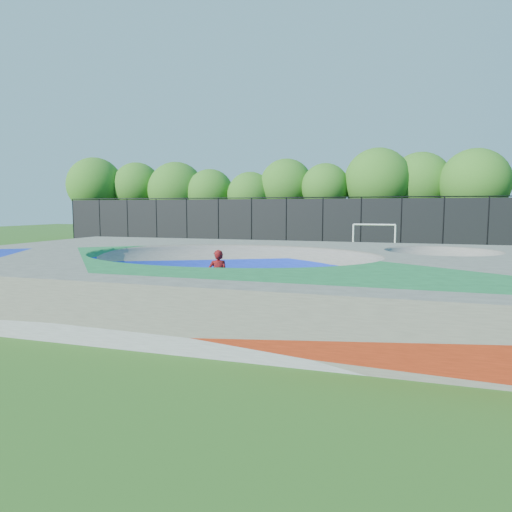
{
  "coord_description": "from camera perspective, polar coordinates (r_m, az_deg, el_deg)",
  "views": [
    {
      "loc": [
        5.87,
        -15.53,
        3.14
      ],
      "look_at": [
        0.05,
        3.0,
        1.1
      ],
      "focal_mm": 32.0,
      "sensor_mm": 36.0,
      "label": 1
    }
  ],
  "objects": [
    {
      "name": "skate_deck",
      "position": [
        16.77,
        -3.24,
        -2.21
      ],
      "size": [
        22.0,
        14.0,
        1.5
      ],
      "primitive_type": "cube",
      "color": "gray",
      "rests_on": "ground"
    },
    {
      "name": "soccer_goal",
      "position": [
        34.03,
        14.54,
        2.87
      ],
      "size": [
        3.06,
        0.12,
        2.02
      ],
      "color": "white",
      "rests_on": "ground"
    },
    {
      "name": "skateboard",
      "position": [
        15.39,
        -4.72,
        -5.7
      ],
      "size": [
        0.8,
        0.5,
        0.05
      ],
      "primitive_type": "cube",
      "rotation": [
        0.0,
        0.0,
        0.39
      ],
      "color": "black",
      "rests_on": "ground"
    },
    {
      "name": "skater",
      "position": [
        15.24,
        -4.75,
        -2.53
      ],
      "size": [
        0.75,
        0.62,
        1.77
      ],
      "primitive_type": "imported",
      "rotation": [
        0.0,
        0.0,
        3.5
      ],
      "color": "red",
      "rests_on": "ground"
    },
    {
      "name": "ground",
      "position": [
        16.89,
        -3.23,
        -4.72
      ],
      "size": [
        120.0,
        120.0,
        0.0
      ],
      "primitive_type": "plane",
      "color": "#265517",
      "rests_on": "ground"
    },
    {
      "name": "treeline",
      "position": [
        41.93,
        7.97,
        8.64
      ],
      "size": [
        53.77,
        7.38,
        8.34
      ],
      "color": "#4B3525",
      "rests_on": "ground"
    },
    {
      "name": "fence",
      "position": [
        37.01,
        8.34,
        4.32
      ],
      "size": [
        48.09,
        0.09,
        4.04
      ],
      "color": "black",
      "rests_on": "ground"
    }
  ]
}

